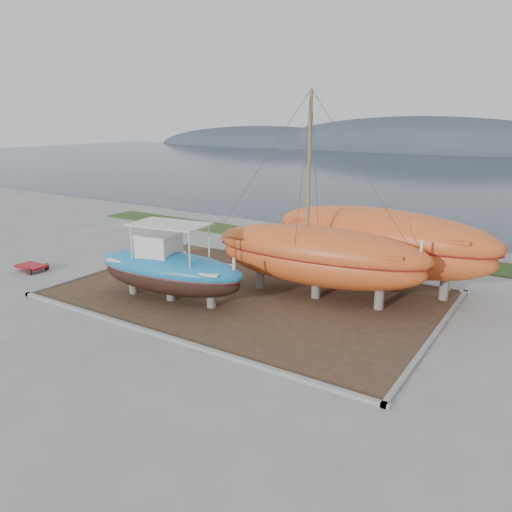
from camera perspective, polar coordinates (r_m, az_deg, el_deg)
The scene contains 10 objects.
ground at distance 22.06m, azimuth -6.74°, elevation -7.37°, with size 140.00×140.00×0.00m, color gray.
dirt_patch at distance 25.03m, azimuth -0.89°, elevation -4.36°, with size 18.00×12.00×0.06m, color #422D1E.
curb_frame at distance 25.01m, azimuth -0.89°, elevation -4.26°, with size 18.60×12.60×0.15m, color gray, non-canonical shape.
grass_strip at distance 34.75m, azimuth 9.73°, elevation 1.14°, with size 44.00×3.00×0.08m, color #284219.
sea at distance 86.95m, azimuth 24.43°, elevation 8.53°, with size 260.00×100.00×0.04m, color #1B2736, non-canonical shape.
blue_caique at distance 23.96m, azimuth -9.84°, elevation -0.71°, with size 7.80×2.44×3.76m, color #1C7CB1, non-canonical shape.
white_dinghy at distance 28.93m, azimuth -9.98°, elevation -0.32°, with size 4.64×1.74×1.39m, color white, non-canonical shape.
orange_sailboat at distance 23.44m, azimuth 7.23°, elevation 6.52°, with size 10.76×3.17×9.73m, color #D75621, non-canonical shape.
orange_bare_hull at distance 26.45m, azimuth 13.87°, elevation 0.82°, with size 12.05×3.61×3.95m, color #D75621, non-canonical shape.
red_trailer at distance 31.56m, azimuth -24.24°, elevation -1.24°, with size 2.53×1.27×0.36m, color #AA131C, non-canonical shape.
Camera 1 is at (13.14, -15.52, 8.55)m, focal length 35.00 mm.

